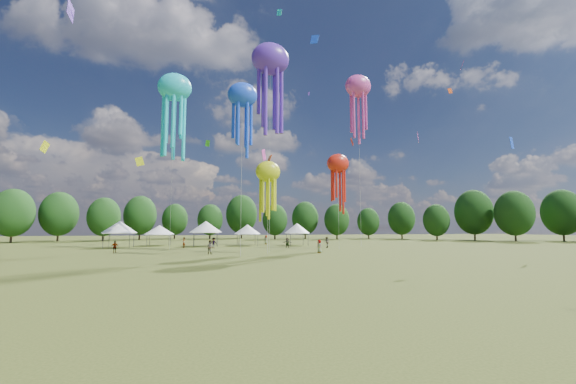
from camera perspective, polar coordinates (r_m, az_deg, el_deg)
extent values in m
plane|color=#384416|center=(14.24, 18.51, -18.59)|extent=(300.00, 300.00, 0.00)
imported|color=gray|center=(45.63, -12.33, -8.57)|extent=(1.05, 1.00, 1.72)
imported|color=gray|center=(72.20, -3.52, -7.58)|extent=(0.83, 1.00, 1.75)
imported|color=gray|center=(59.38, 6.15, -7.96)|extent=(0.85, 0.98, 1.76)
imported|color=gray|center=(58.57, -11.74, -7.93)|extent=(1.24, 0.93, 1.70)
imported|color=gray|center=(51.80, -25.84, -7.87)|extent=(0.98, 0.62, 1.55)
imported|color=gray|center=(59.34, -0.10, -8.06)|extent=(1.56, 0.95, 1.61)
imported|color=gray|center=(60.53, -16.25, -7.74)|extent=(0.57, 0.71, 1.71)
imported|color=gray|center=(47.06, 5.01, -8.60)|extent=(0.73, 0.94, 1.69)
cylinder|color=#47474C|center=(63.81, -27.34, -6.96)|extent=(0.08, 0.08, 2.30)
cylinder|color=#47474C|center=(67.56, -26.56, -6.89)|extent=(0.08, 0.08, 2.30)
cylinder|color=#47474C|center=(63.02, -23.90, -7.13)|extent=(0.08, 0.08, 2.30)
cylinder|color=#47474C|center=(66.82, -23.31, -7.04)|extent=(0.08, 0.08, 2.30)
cube|color=white|center=(65.25, -25.24, -5.95)|extent=(4.26, 4.26, 0.10)
cone|color=white|center=(65.24, -25.20, -5.05)|extent=(5.54, 5.54, 1.97)
cylinder|color=#47474C|center=(68.18, -21.54, -7.22)|extent=(0.08, 0.08, 1.95)
cylinder|color=#47474C|center=(71.86, -21.14, -7.14)|extent=(0.08, 0.08, 1.95)
cylinder|color=#47474C|center=(67.78, -18.40, -7.34)|extent=(0.08, 0.08, 1.95)
cylinder|color=#47474C|center=(71.48, -18.15, -7.24)|extent=(0.08, 0.08, 1.95)
cube|color=white|center=(69.77, -19.78, -6.40)|extent=(4.12, 4.12, 0.10)
cone|color=white|center=(69.76, -19.76, -5.67)|extent=(5.36, 5.36, 1.67)
cylinder|color=#47474C|center=(63.32, -14.77, -7.40)|extent=(0.08, 0.08, 2.33)
cylinder|color=#47474C|center=(67.30, -14.71, -7.29)|extent=(0.08, 0.08, 2.33)
cylinder|color=#47474C|center=(63.37, -11.13, -7.48)|extent=(0.08, 0.08, 2.33)
cylinder|color=#47474C|center=(67.36, -11.28, -7.37)|extent=(0.08, 0.08, 2.33)
cube|color=white|center=(65.28, -12.95, -6.32)|extent=(4.39, 4.39, 0.10)
cone|color=white|center=(65.27, -12.93, -5.40)|extent=(5.71, 5.71, 1.99)
cylinder|color=#47474C|center=(64.42, -7.79, -7.65)|extent=(0.08, 0.08, 2.01)
cylinder|color=#47474C|center=(67.74, -8.08, -7.54)|extent=(0.08, 0.08, 2.01)
cylinder|color=#47474C|center=(64.85, -4.83, -7.66)|extent=(0.08, 0.08, 2.01)
cylinder|color=#47474C|center=(68.15, -5.26, -7.56)|extent=(0.08, 0.08, 2.01)
cube|color=white|center=(66.24, -6.48, -6.69)|extent=(3.74, 3.74, 0.10)
cone|color=white|center=(66.23, -6.47, -5.90)|extent=(4.86, 4.86, 1.72)
cylinder|color=#47474C|center=(65.11, 0.42, -7.62)|extent=(0.08, 0.08, 2.15)
cylinder|color=#47474C|center=(68.31, -0.26, -7.53)|extent=(0.08, 0.08, 2.15)
cylinder|color=#47474C|center=(65.99, 3.21, -7.58)|extent=(0.08, 0.08, 2.15)
cylinder|color=#47474C|center=(69.14, 2.42, -7.50)|extent=(0.08, 0.08, 2.15)
cube|color=white|center=(67.09, 1.45, -6.60)|extent=(3.69, 3.69, 0.10)
cone|color=white|center=(67.08, 1.44, -5.77)|extent=(4.80, 4.80, 1.84)
ellipsoid|color=#1B4DFB|center=(43.95, -7.25, 15.05)|extent=(3.49, 2.44, 2.96)
cylinder|color=beige|center=(41.57, -7.41, 2.85)|extent=(0.03, 0.03, 18.79)
ellipsoid|color=#5A2ABD|center=(53.98, -2.83, 20.37)|extent=(5.37, 3.76, 4.56)
cylinder|color=beige|center=(49.56, -2.91, 6.22)|extent=(0.03, 0.03, 26.96)
ellipsoid|color=red|center=(56.56, 7.95, 4.51)|extent=(3.53, 2.47, 3.00)
cylinder|color=beige|center=(55.78, 8.04, -2.19)|extent=(0.03, 0.03, 13.22)
ellipsoid|color=#1CDAF2|center=(60.91, -17.56, 15.58)|extent=(5.17, 3.62, 4.39)
cylinder|color=beige|center=(57.62, -17.94, 3.86)|extent=(0.03, 0.03, 25.09)
ellipsoid|color=yellow|center=(46.46, -3.21, 3.25)|extent=(3.23, 2.26, 2.75)
cylinder|color=beige|center=(45.94, -3.24, -3.21)|extent=(0.03, 0.03, 10.47)
ellipsoid|color=#DE41A5|center=(67.41, 11.07, 16.19)|extent=(4.73, 3.31, 4.02)
cylinder|color=beige|center=(63.54, 11.31, 4.27)|extent=(0.03, 0.03, 28.26)
cube|color=#1CDAF2|center=(61.81, -1.39, 26.66)|extent=(0.75, 0.55, 1.08)
cube|color=#DE41A5|center=(74.38, -3.84, 5.91)|extent=(1.34, 2.07, 2.73)
cube|color=#5A2ABD|center=(84.14, 3.33, 15.35)|extent=(0.46, 0.75, 0.85)
cube|color=#F5490F|center=(65.97, -2.94, 5.36)|extent=(0.83, 1.34, 1.41)
cube|color=#DE41A5|center=(63.71, 25.95, 17.71)|extent=(0.89, 1.05, 1.17)
cube|color=#5A2ABD|center=(53.18, -31.28, 23.38)|extent=(0.30, 2.28, 2.60)
cube|color=yellow|center=(86.76, -22.53, 4.51)|extent=(2.17, 0.58, 2.43)
cube|color=#1B4DFB|center=(70.15, 4.24, 23.06)|extent=(1.57, 1.05, 1.92)
cube|color=#DE41A5|center=(82.03, 19.96, 8.19)|extent=(1.08, 1.66, 2.35)
cube|color=red|center=(78.26, 10.13, 7.87)|extent=(0.74, 1.78, 1.96)
cube|color=#F5490F|center=(55.81, 24.36, 14.44)|extent=(0.76, 0.12, 0.88)
cube|color=yellow|center=(74.16, -34.21, 5.96)|extent=(0.93, 1.76, 2.20)
cube|color=#4AC11F|center=(63.81, -12.67, 7.56)|extent=(0.83, 0.70, 1.23)
cube|color=#1B4DFB|center=(57.70, 32.01, 6.64)|extent=(1.34, 0.67, 1.78)
cylinder|color=#38281C|center=(98.45, -37.73, -5.43)|extent=(0.44, 0.44, 3.36)
ellipsoid|color=#193E14|center=(98.50, -37.56, -2.62)|extent=(8.40, 8.40, 10.51)
cylinder|color=#38281C|center=(102.89, -32.75, -5.66)|extent=(0.44, 0.44, 3.41)
ellipsoid|color=#193E14|center=(102.93, -32.60, -2.94)|extent=(8.53, 8.53, 10.66)
cylinder|color=#38281C|center=(99.61, -27.33, -6.06)|extent=(0.44, 0.44, 3.07)
ellipsoid|color=#193E14|center=(99.64, -27.21, -3.53)|extent=(7.66, 7.66, 9.58)
cylinder|color=#38281C|center=(106.40, -22.53, -6.10)|extent=(0.44, 0.44, 3.43)
ellipsoid|color=#193E14|center=(106.44, -22.43, -3.44)|extent=(8.58, 8.58, 10.73)
cylinder|color=#38281C|center=(111.03, -17.60, -6.35)|extent=(0.44, 0.44, 2.95)
ellipsoid|color=#193E14|center=(111.04, -17.53, -4.17)|extent=(7.37, 7.37, 9.21)
cylinder|color=#38281C|center=(106.91, -12.32, -6.54)|extent=(0.44, 0.44, 2.89)
ellipsoid|color=#193E14|center=(106.92, -12.27, -4.31)|extent=(7.23, 7.23, 9.04)
cylinder|color=#38281C|center=(111.97, -7.42, -6.34)|extent=(0.44, 0.44, 3.84)
ellipsoid|color=#193E14|center=(112.04, -7.38, -3.51)|extent=(9.60, 9.60, 11.99)
cylinder|color=#38281C|center=(102.33, -2.10, -6.72)|extent=(0.44, 0.44, 2.84)
ellipsoid|color=#193E14|center=(102.34, -2.09, -4.43)|extent=(7.11, 7.11, 8.89)
cylinder|color=#38281C|center=(107.20, 2.76, -6.59)|extent=(0.44, 0.44, 3.16)
ellipsoid|color=#193E14|center=(107.22, 2.75, -4.16)|extent=(7.91, 7.91, 9.88)
cylinder|color=#38281C|center=(104.27, 7.79, -6.64)|extent=(0.44, 0.44, 2.88)
ellipsoid|color=#193E14|center=(104.28, 7.75, -4.37)|extent=(7.21, 7.21, 9.01)
cylinder|color=#38281C|center=(110.43, 12.68, -6.57)|extent=(0.44, 0.44, 2.63)
ellipsoid|color=#193E14|center=(110.43, 12.64, -4.61)|extent=(6.57, 6.57, 8.22)
cylinder|color=#38281C|center=(111.66, 17.65, -6.30)|extent=(0.44, 0.44, 3.13)
ellipsoid|color=#193E14|center=(111.69, 17.58, -4.00)|extent=(7.81, 7.81, 9.77)
cylinder|color=#38281C|center=(103.47, 22.59, -6.32)|extent=(0.44, 0.44, 2.72)
ellipsoid|color=#193E14|center=(103.47, 22.51, -4.15)|extent=(6.80, 6.80, 8.50)
cylinder|color=#38281C|center=(107.01, 27.55, -5.78)|extent=(0.44, 0.44, 3.81)
ellipsoid|color=#193E14|center=(107.08, 27.42, -2.85)|extent=(9.52, 9.52, 11.90)
cylinder|color=#38281C|center=(102.87, 32.43, -5.65)|extent=(0.44, 0.44, 3.51)
ellipsoid|color=#193E14|center=(102.92, 32.28, -2.85)|extent=(8.78, 8.78, 10.97)
cylinder|color=#38281C|center=(111.45, 37.60, -5.26)|extent=(0.44, 0.44, 3.64)
ellipsoid|color=#193E14|center=(111.51, 37.44, -2.58)|extent=(9.10, 9.10, 11.37)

